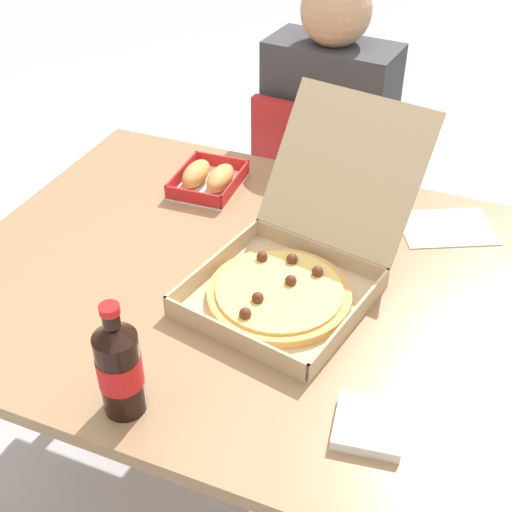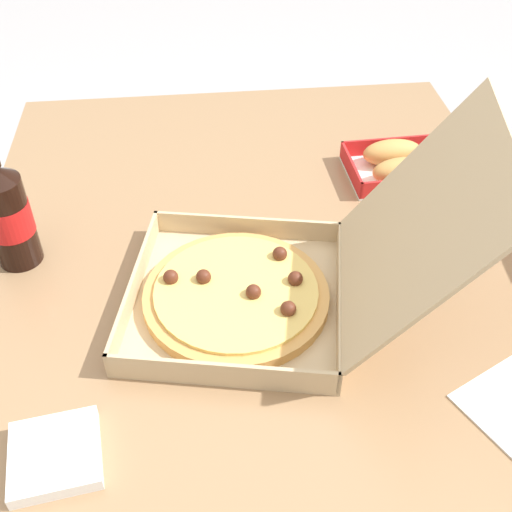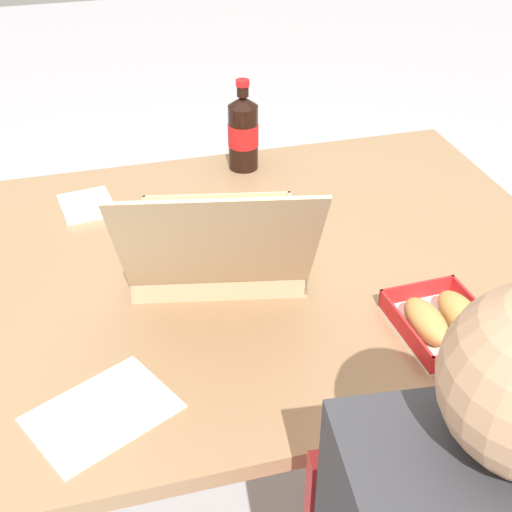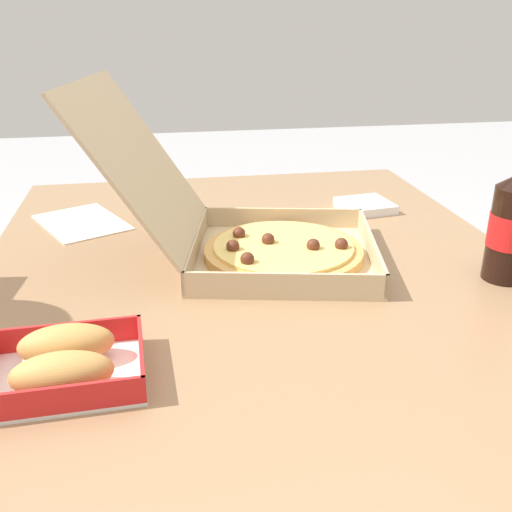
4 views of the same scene
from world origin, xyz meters
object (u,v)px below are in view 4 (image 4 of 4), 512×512
bread_side_box (65,362)px  paper_menu (82,222)px  pizza_box_open (259,237)px  cola_bottle (512,226)px  napkin_pile (365,206)px

bread_side_box → paper_menu: (0.59, 0.04, -0.02)m
pizza_box_open → cola_bottle: (-0.15, -0.40, 0.05)m
bread_side_box → cola_bottle: cola_bottle is taller
pizza_box_open → paper_menu: pizza_box_open is taller
paper_menu → napkin_pile: bearing=-118.3°
pizza_box_open → cola_bottle: pizza_box_open is taller
pizza_box_open → bread_side_box: bearing=137.6°
cola_bottle → bread_side_box: bearing=104.3°
paper_menu → napkin_pile: 0.63m
bread_side_box → napkin_pile: 0.82m
napkin_pile → bread_side_box: bearing=133.8°
cola_bottle → napkin_pile: size_ratio=2.04×
pizza_box_open → napkin_pile: pizza_box_open is taller
cola_bottle → napkin_pile: (0.39, 0.11, -0.08)m
bread_side_box → napkin_pile: bearing=-46.2°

